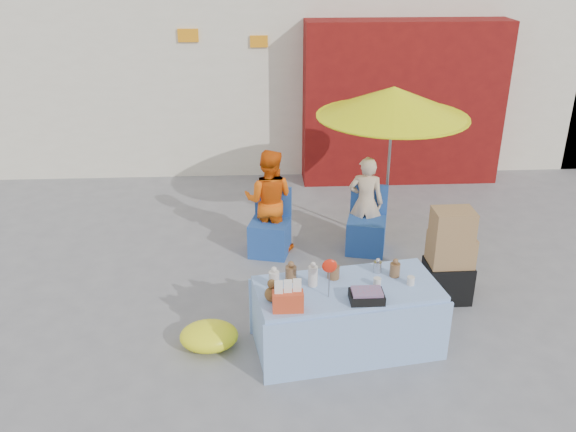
{
  "coord_description": "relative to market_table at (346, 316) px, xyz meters",
  "views": [
    {
      "loc": [
        -0.17,
        -5.37,
        3.75
      ],
      "look_at": [
        0.15,
        0.6,
        1.0
      ],
      "focal_mm": 38.0,
      "sensor_mm": 36.0,
      "label": 1
    }
  ],
  "objects": [
    {
      "name": "vendor_orange",
      "position": [
        -0.7,
        2.18,
        0.32
      ],
      "size": [
        0.77,
        0.66,
        1.36
      ],
      "primitive_type": "imported",
      "rotation": [
        0.0,
        0.0,
        2.89
      ],
      "color": "#E9590C",
      "rests_on": "ground"
    },
    {
      "name": "chair_right",
      "position": [
        0.56,
        2.04,
        -0.1
      ],
      "size": [
        0.58,
        0.58,
        0.85
      ],
      "rotation": [
        0.0,
        0.0,
        -0.25
      ],
      "color": "#21499A",
      "rests_on": "ground"
    },
    {
      "name": "market_table",
      "position": [
        0.0,
        0.0,
        0.0
      ],
      "size": [
        1.92,
        1.12,
        1.09
      ],
      "rotation": [
        0.0,
        0.0,
        0.16
      ],
      "color": "#8DA6E1",
      "rests_on": "ground"
    },
    {
      "name": "tarp_bundle",
      "position": [
        -1.35,
        0.06,
        -0.22
      ],
      "size": [
        0.63,
        0.53,
        0.26
      ],
      "primitive_type": "ellipsoid",
      "rotation": [
        0.0,
        0.0,
        0.1
      ],
      "color": "#FAFE1A",
      "rests_on": "ground"
    },
    {
      "name": "chair_left",
      "position": [
        -0.69,
        2.04,
        -0.1
      ],
      "size": [
        0.58,
        0.58,
        0.85
      ],
      "rotation": [
        0.0,
        0.0,
        -0.25
      ],
      "color": "#21499A",
      "rests_on": "ground"
    },
    {
      "name": "vendor_beige",
      "position": [
        0.55,
        2.18,
        0.26
      ],
      "size": [
        0.51,
        0.4,
        1.24
      ],
      "primitive_type": "imported",
      "rotation": [
        0.0,
        0.0,
        2.89
      ],
      "color": "beige",
      "rests_on": "ground"
    },
    {
      "name": "ground",
      "position": [
        -0.67,
        0.39,
        -0.36
      ],
      "size": [
        80.0,
        80.0,
        0.0
      ],
      "primitive_type": "plane",
      "color": "slate",
      "rests_on": "ground"
    },
    {
      "name": "box_stack",
      "position": [
        1.26,
        0.83,
        0.15
      ],
      "size": [
        0.5,
        0.41,
        1.1
      ],
      "rotation": [
        0.0,
        0.0,
        0.01
      ],
      "color": "black",
      "rests_on": "ground"
    },
    {
      "name": "umbrella",
      "position": [
        0.85,
        2.33,
        1.54
      ],
      "size": [
        1.9,
        1.9,
        2.09
      ],
      "color": "gray",
      "rests_on": "ground"
    }
  ]
}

